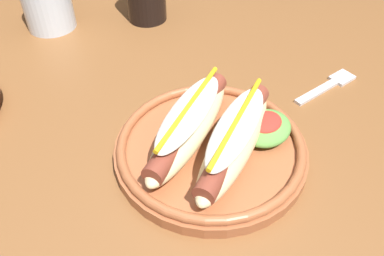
# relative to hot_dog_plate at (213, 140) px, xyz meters

# --- Properties ---
(dining_table) EXTENTS (1.50, 0.95, 0.74)m
(dining_table) POSITION_rel_hot_dog_plate_xyz_m (0.03, 0.19, -0.11)
(dining_table) COLOR brown
(dining_table) RESTS_ON ground_plane
(hot_dog_plate) EXTENTS (0.24, 0.24, 0.08)m
(hot_dog_plate) POSITION_rel_hot_dog_plate_xyz_m (0.00, 0.00, 0.00)
(hot_dog_plate) COLOR #9E5633
(hot_dog_plate) RESTS_ON dining_table
(fork) EXTENTS (0.12, 0.05, 0.00)m
(fork) POSITION_rel_hot_dog_plate_xyz_m (0.23, -0.05, -0.02)
(fork) COLOR silver
(fork) RESTS_ON dining_table
(water_cup) EXTENTS (0.09, 0.09, 0.10)m
(water_cup) POSITION_rel_hot_dog_plate_xyz_m (0.08, 0.43, 0.02)
(water_cup) COLOR silver
(water_cup) RESTS_ON dining_table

